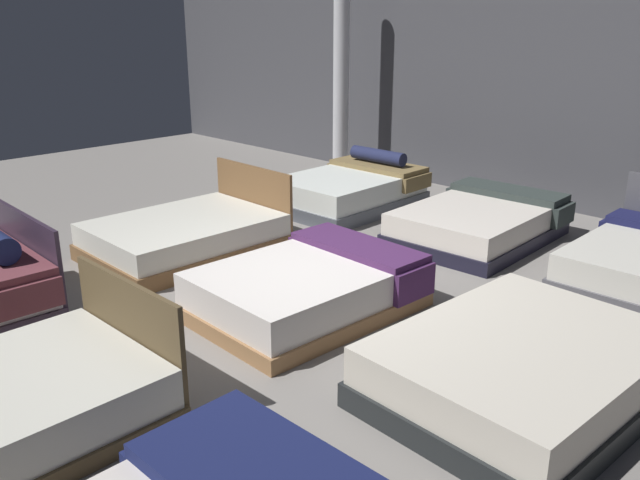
{
  "coord_description": "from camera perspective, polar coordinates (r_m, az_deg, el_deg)",
  "views": [
    {
      "loc": [
        4.14,
        -3.89,
        2.66
      ],
      "look_at": [
        -0.22,
        0.48,
        0.56
      ],
      "focal_mm": 37.42,
      "sensor_mm": 36.0,
      "label": 1
    }
  ],
  "objects": [
    {
      "name": "showroom_back_wall",
      "position": [
        9.89,
        20.53,
        12.39
      ],
      "size": [
        18.0,
        0.06,
        3.5
      ],
      "primitive_type": "cube",
      "color": "#47474C",
      "rests_on": "ground_plane"
    },
    {
      "name": "bed_6",
      "position": [
        9.6,
        2.59,
        4.32
      ],
      "size": [
        1.52,
        2.06,
        0.76
      ],
      "rotation": [
        0.0,
        0.0,
        0.02
      ],
      "color": "#4F545E",
      "rests_on": "ground_plane"
    },
    {
      "name": "ground_plane",
      "position": [
        6.27,
        -1.63,
        -6.37
      ],
      "size": [
        18.0,
        18.0,
        0.02
      ],
      "primitive_type": "cube",
      "color": "gray"
    },
    {
      "name": "bed_7",
      "position": [
        8.43,
        13.46,
        1.5
      ],
      "size": [
        1.61,
        2.17,
        0.51
      ],
      "rotation": [
        0.0,
        0.0,
        0.05
      ],
      "color": "black",
      "rests_on": "ground_plane"
    },
    {
      "name": "bed_3",
      "position": [
        7.87,
        -11.31,
        0.38
      ],
      "size": [
        1.54,
        2.11,
        0.89
      ],
      "rotation": [
        0.0,
        0.0,
        -0.02
      ],
      "color": "brown",
      "rests_on": "ground_plane"
    },
    {
      "name": "bed_4",
      "position": [
        6.24,
        -1.03,
        -4.09
      ],
      "size": [
        1.55,
        2.05,
        0.51
      ],
      "rotation": [
        0.0,
        0.0,
        -0.03
      ],
      "color": "#996D45",
      "rests_on": "ground_plane"
    },
    {
      "name": "support_pillar",
      "position": [
        11.23,
        1.82,
        14.16
      ],
      "size": [
        0.26,
        0.26,
        3.5
      ],
      "primitive_type": "cylinder",
      "color": "silver",
      "rests_on": "ground_plane"
    },
    {
      "name": "bed_5",
      "position": [
        5.1,
        16.9,
        -10.5
      ],
      "size": [
        1.72,
        2.2,
        0.47
      ],
      "rotation": [
        0.0,
        0.0,
        -0.05
      ],
      "color": "black",
      "rests_on": "ground_plane"
    }
  ]
}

